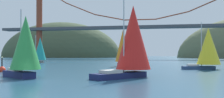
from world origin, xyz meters
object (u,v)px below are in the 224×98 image
object	(u,v)px
sailboat_orange_sail	(124,47)
sailboat_red_spinnaker	(132,40)
channel_buoy	(2,69)
sailboat_teal_sail	(40,49)
sailboat_yellow_sail	(208,47)
sailboat_green_sail	(25,45)

from	to	relation	value
sailboat_orange_sail	sailboat_red_spinnaker	distance (m)	26.44
sailboat_red_spinnaker	channel_buoy	bearing A→B (deg)	167.70
sailboat_teal_sail	sailboat_yellow_sail	xyz separation A→B (m)	(43.21, -20.67, 0.10)
channel_buoy	sailboat_green_sail	bearing A→B (deg)	-44.57
sailboat_teal_sail	sailboat_yellow_sail	bearing A→B (deg)	-25.56
sailboat_red_spinnaker	sailboat_teal_sail	bearing A→B (deg)	129.87
sailboat_yellow_sail	sailboat_red_spinnaker	distance (m)	21.00
sailboat_orange_sail	sailboat_green_sail	bearing A→B (deg)	-101.93
sailboat_green_sail	channel_buoy	world-z (taller)	sailboat_green_sail
sailboat_green_sail	sailboat_orange_sail	bearing A→B (deg)	78.07
sailboat_orange_sail	sailboat_green_sail	world-z (taller)	sailboat_orange_sail
sailboat_orange_sail	sailboat_teal_sail	world-z (taller)	sailboat_orange_sail
sailboat_orange_sail	sailboat_red_spinnaker	bearing A→B (deg)	-77.71
sailboat_green_sail	channel_buoy	distance (m)	13.30
sailboat_orange_sail	sailboat_yellow_sail	world-z (taller)	sailboat_yellow_sail
sailboat_teal_sail	channel_buoy	size ratio (longest dim) A/B	2.99
sailboat_yellow_sail	sailboat_green_sail	world-z (taller)	sailboat_yellow_sail
sailboat_teal_sail	channel_buoy	bearing A→B (deg)	-71.99
sailboat_teal_sail	sailboat_green_sail	bearing A→B (deg)	-64.83
sailboat_orange_sail	sailboat_green_sail	size ratio (longest dim) A/B	1.01
sailboat_red_spinnaker	channel_buoy	xyz separation A→B (m)	(-21.15, 4.61, -4.21)
sailboat_orange_sail	channel_buoy	bearing A→B (deg)	-126.20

